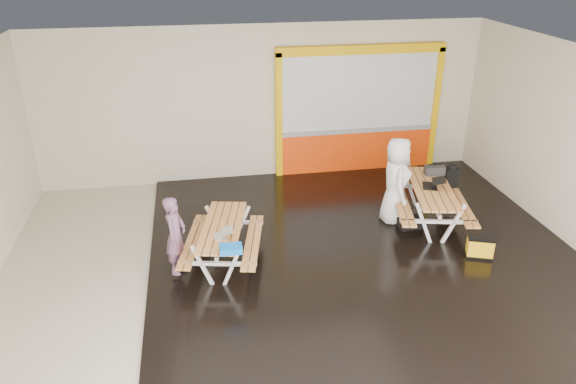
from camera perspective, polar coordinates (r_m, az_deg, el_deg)
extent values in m
cube|color=beige|center=(9.55, 0.96, -7.74)|extent=(10.00, 8.00, 0.01)
cube|color=white|center=(8.20, 1.14, 13.38)|extent=(10.00, 8.00, 0.01)
cube|color=beige|center=(12.46, -2.56, 9.10)|extent=(10.00, 0.01, 3.50)
cube|color=beige|center=(5.39, 9.58, -14.59)|extent=(10.00, 0.01, 3.50)
cube|color=black|center=(9.81, 8.20, -6.81)|extent=(7.50, 7.98, 0.05)
cube|color=#F53E08|center=(13.24, 7.09, 4.20)|extent=(3.60, 0.12, 1.00)
cube|color=gray|center=(13.06, 7.21, 6.37)|extent=(3.60, 0.14, 0.10)
cube|color=silver|center=(12.81, 7.42, 10.25)|extent=(3.60, 0.08, 1.72)
cube|color=#F0B604|center=(12.51, -0.97, 7.75)|extent=(0.14, 0.16, 2.90)
cube|color=#F0B604|center=(13.59, 14.96, 8.32)|extent=(0.14, 0.16, 2.90)
cube|color=#F0B604|center=(12.59, 7.69, 14.45)|extent=(3.88, 0.16, 0.20)
cube|color=#DD954E|center=(9.36, -8.42, -3.56)|extent=(0.49, 1.83, 0.04)
cube|color=#DD954E|center=(9.34, -7.63, -3.57)|extent=(0.49, 1.83, 0.04)
cube|color=#DD954E|center=(9.32, -6.83, -3.59)|extent=(0.49, 1.83, 0.04)
cube|color=#DD954E|center=(9.30, -6.03, -3.61)|extent=(0.49, 1.83, 0.04)
cube|color=#DD954E|center=(9.29, -5.23, -3.62)|extent=(0.49, 1.83, 0.04)
cube|color=white|center=(8.93, -8.88, -7.55)|extent=(0.35, 0.12, 0.74)
cube|color=white|center=(8.86, -5.80, -7.65)|extent=(0.35, 0.12, 0.74)
cube|color=white|center=(8.87, -7.36, -7.38)|extent=(1.25, 0.31, 0.06)
cube|color=white|center=(8.74, -7.44, -6.05)|extent=(0.62, 0.18, 0.06)
cube|color=white|center=(10.12, -7.55, -3.30)|extent=(0.35, 0.12, 0.74)
cube|color=white|center=(10.06, -4.84, -3.35)|extent=(0.35, 0.12, 0.74)
cube|color=white|center=(10.07, -6.21, -3.12)|extent=(1.25, 0.31, 0.06)
cube|color=white|center=(9.96, -6.27, -1.90)|extent=(0.62, 0.18, 0.06)
cube|color=white|center=(9.41, -6.77, -4.58)|extent=(0.36, 1.49, 0.06)
cube|color=#DD954E|center=(9.55, -10.14, -4.97)|extent=(0.48, 1.83, 0.04)
cube|color=#DD954E|center=(9.53, -9.41, -4.99)|extent=(0.48, 1.83, 0.04)
cube|color=#DD954E|center=(9.40, -4.05, -5.12)|extent=(0.48, 1.83, 0.04)
cube|color=#DD954E|center=(9.39, -3.29, -5.14)|extent=(0.48, 1.83, 0.04)
cube|color=#DD954E|center=(10.79, 13.22, 0.43)|extent=(0.56, 2.01, 0.04)
cube|color=#DD954E|center=(10.82, 13.97, 0.42)|extent=(0.56, 2.01, 0.04)
cube|color=#DD954E|center=(10.85, 14.72, 0.40)|extent=(0.56, 2.01, 0.04)
cube|color=#DD954E|center=(10.88, 15.46, 0.39)|extent=(0.56, 2.01, 0.04)
cube|color=#DD954E|center=(10.92, 16.20, 0.38)|extent=(0.56, 2.01, 0.04)
cube|color=white|center=(10.27, 13.90, -3.19)|extent=(0.38, 0.14, 0.81)
cube|color=white|center=(10.39, 16.76, -3.20)|extent=(0.38, 0.14, 0.81)
cube|color=white|center=(10.31, 15.37, -2.97)|extent=(1.37, 0.36, 0.06)
cube|color=white|center=(10.19, 15.53, -1.66)|extent=(0.68, 0.21, 0.06)
cube|color=white|center=(11.63, 12.52, 0.39)|extent=(0.38, 0.14, 0.81)
cube|color=white|center=(11.74, 15.06, 0.35)|extent=(0.38, 0.14, 0.81)
cube|color=white|center=(11.66, 13.82, 0.57)|extent=(1.37, 0.36, 0.06)
cube|color=white|center=(11.56, 13.95, 1.77)|extent=(0.68, 0.21, 0.06)
cube|color=white|center=(10.93, 14.61, -0.56)|extent=(0.42, 1.64, 0.06)
cube|color=#DD954E|center=(10.86, 11.31, -1.00)|extent=(0.55, 2.01, 0.04)
cube|color=#DD954E|center=(10.88, 12.03, -1.01)|extent=(0.55, 2.01, 0.04)
cube|color=#DD954E|center=(11.09, 17.02, -1.07)|extent=(0.55, 2.01, 0.04)
cube|color=#DD954E|center=(11.13, 17.70, -1.08)|extent=(0.55, 2.01, 0.04)
imported|color=#6E4A65|center=(9.09, -11.60, -4.40)|extent=(0.46, 0.57, 1.34)
imported|color=white|center=(10.83, 11.16, 1.09)|extent=(0.69, 0.94, 1.76)
cube|color=silver|center=(8.98, -7.04, -4.59)|extent=(0.20, 0.28, 0.02)
cube|color=silver|center=(8.94, -6.30, -4.00)|extent=(0.19, 0.28, 0.05)
cube|color=silver|center=(8.94, -6.33, -4.01)|extent=(0.16, 0.25, 0.04)
cube|color=black|center=(10.85, 14.48, 0.61)|extent=(0.37, 0.43, 0.02)
cube|color=black|center=(10.82, 15.41, 1.17)|extent=(0.35, 0.43, 0.07)
cube|color=silver|center=(10.81, 15.38, 1.17)|extent=(0.30, 0.37, 0.06)
cube|color=blue|center=(8.54, -5.94, -5.89)|extent=(0.34, 0.24, 0.10)
cube|color=black|center=(11.40, 14.96, 2.19)|extent=(0.41, 0.23, 0.18)
cylinder|color=black|center=(11.36, 15.03, 2.79)|extent=(0.30, 0.05, 0.02)
cube|color=black|center=(11.64, 16.52, 1.45)|extent=(0.29, 0.19, 0.41)
cylinder|color=black|center=(11.56, 16.65, 2.48)|extent=(0.19, 0.19, 0.10)
cube|color=black|center=(10.89, 12.50, -3.12)|extent=(0.47, 0.36, 0.17)
cube|color=black|center=(10.28, 19.16, -6.18)|extent=(0.53, 0.44, 0.05)
cube|color=#E9A911|center=(10.20, 19.29, -5.36)|extent=(0.50, 0.41, 0.34)
cube|color=black|center=(10.11, 19.44, -4.47)|extent=(0.53, 0.44, 0.03)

